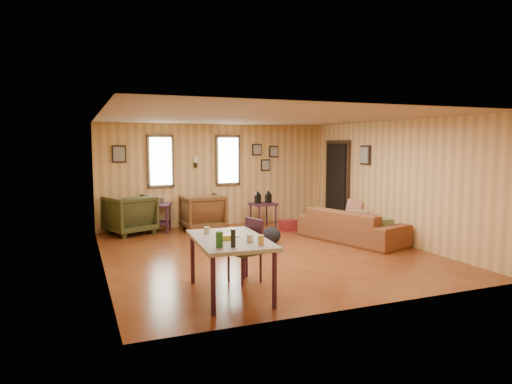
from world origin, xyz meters
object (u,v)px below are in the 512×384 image
at_px(recliner_brown, 203,210).
at_px(side_table, 263,202).
at_px(sofa, 352,220).
at_px(recliner_green, 130,213).
at_px(end_table, 157,212).
at_px(dining_table, 230,243).

bearing_deg(recliner_brown, side_table, 171.94).
height_order(sofa, recliner_green, recliner_green).
height_order(sofa, end_table, sofa).
distance_m(recliner_green, dining_table, 4.70).
distance_m(recliner_brown, dining_table, 4.55).
xyz_separation_m(recliner_green, dining_table, (0.73, -4.63, 0.22)).
bearing_deg(sofa, dining_table, 106.63).
height_order(sofa, recliner_brown, recliner_brown).
bearing_deg(recliner_green, recliner_brown, 151.49).
bearing_deg(dining_table, sofa, 37.18).
distance_m(recliner_green, side_table, 3.02).
relative_size(end_table, dining_table, 0.50).
distance_m(sofa, recliner_brown, 3.33).
bearing_deg(sofa, side_table, 8.13).
bearing_deg(sofa, recliner_brown, 29.80).
bearing_deg(side_table, recliner_brown, 174.76).
distance_m(sofa, dining_table, 3.95).
bearing_deg(recliner_brown, end_table, -17.21).
relative_size(recliner_green, side_table, 1.07).
height_order(end_table, side_table, side_table).
relative_size(recliner_brown, side_table, 1.04).
bearing_deg(dining_table, side_table, 65.83).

